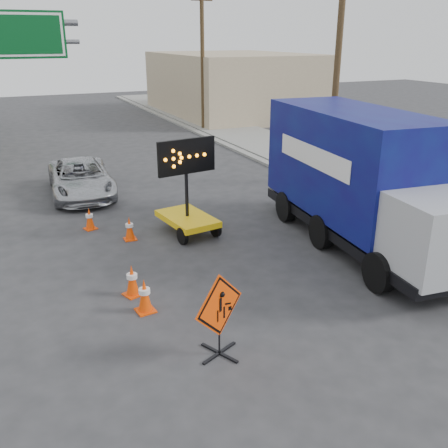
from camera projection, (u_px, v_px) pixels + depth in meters
ground at (292, 360)px, 9.60m from camera, size 100.00×100.00×0.00m
curb_right at (257, 158)px, 25.14m from camera, size 0.40×60.00×0.12m
sidewalk_right at (295, 154)px, 26.02m from camera, size 4.00×60.00×0.15m
building_right_far at (233, 84)px, 39.36m from camera, size 10.00×14.00×4.60m
utility_pole_near at (337, 68)px, 19.55m from camera, size 1.80×0.26×9.00m
utility_pole_far at (202, 56)px, 31.47m from camera, size 1.80×0.26×9.00m
construction_sign at (219, 313)px, 9.47m from camera, size 1.20×0.87×1.74m
arrow_board at (187, 213)px, 15.59m from camera, size 1.89×2.27×3.01m
pickup_truck at (81, 178)px, 19.36m from camera, size 2.55×5.01×1.36m
box_truck at (360, 187)px, 14.41m from camera, size 3.26×8.38×3.88m
cone_a at (145, 295)px, 11.18m from camera, size 0.45×0.45×0.81m
cone_b at (132, 280)px, 11.89m from camera, size 0.51×0.51×0.79m
cone_c at (130, 228)px, 15.18m from camera, size 0.39×0.39×0.73m
cone_d at (90, 219)px, 16.01m from camera, size 0.45×0.45×0.72m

